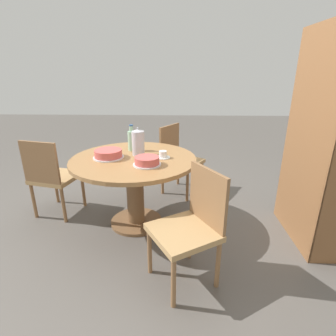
{
  "coord_description": "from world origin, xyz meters",
  "views": [
    {
      "loc": [
        2.32,
        0.41,
        1.47
      ],
      "look_at": [
        0.0,
        0.32,
        0.6
      ],
      "focal_mm": 28.0,
      "sensor_mm": 36.0,
      "label": 1
    }
  ],
  "objects_px": {
    "cake_second": "(147,161)",
    "cup_b": "(163,155)",
    "chair_c": "(52,175)",
    "coffee_pot": "(138,142)",
    "water_bottle": "(132,140)",
    "chair_a": "(191,225)",
    "cup_a": "(135,142)",
    "bookshelf": "(319,148)",
    "cake_main": "(108,154)",
    "chair_b": "(179,158)"
  },
  "relations": [
    {
      "from": "cake_second",
      "to": "cup_b",
      "type": "distance_m",
      "value": 0.24
    },
    {
      "from": "chair_c",
      "to": "coffee_pot",
      "type": "distance_m",
      "value": 0.99
    },
    {
      "from": "water_bottle",
      "to": "cake_second",
      "type": "bearing_deg",
      "value": 24.55
    },
    {
      "from": "coffee_pot",
      "to": "cup_b",
      "type": "height_order",
      "value": "coffee_pot"
    },
    {
      "from": "chair_a",
      "to": "chair_c",
      "type": "distance_m",
      "value": 1.64
    },
    {
      "from": "cake_second",
      "to": "water_bottle",
      "type": "bearing_deg",
      "value": -155.45
    },
    {
      "from": "water_bottle",
      "to": "cup_a",
      "type": "height_order",
      "value": "water_bottle"
    },
    {
      "from": "chair_a",
      "to": "coffee_pot",
      "type": "distance_m",
      "value": 1.03
    },
    {
      "from": "chair_c",
      "to": "cup_b",
      "type": "distance_m",
      "value": 1.2
    },
    {
      "from": "bookshelf",
      "to": "cake_main",
      "type": "xyz_separation_m",
      "value": [
        -0.15,
        -1.83,
        -0.12
      ]
    },
    {
      "from": "bookshelf",
      "to": "cake_second",
      "type": "distance_m",
      "value": 1.45
    },
    {
      "from": "cake_second",
      "to": "coffee_pot",
      "type": "bearing_deg",
      "value": -158.55
    },
    {
      "from": "cake_main",
      "to": "cup_a",
      "type": "bearing_deg",
      "value": 160.71
    },
    {
      "from": "cup_a",
      "to": "cup_b",
      "type": "xyz_separation_m",
      "value": [
        0.47,
        0.34,
        0.0
      ]
    },
    {
      "from": "chair_b",
      "to": "bookshelf",
      "type": "xyz_separation_m",
      "value": [
        0.94,
        1.17,
        0.41
      ]
    },
    {
      "from": "chair_a",
      "to": "bookshelf",
      "type": "distance_m",
      "value": 1.3
    },
    {
      "from": "cup_b",
      "to": "chair_c",
      "type": "bearing_deg",
      "value": -96.7
    },
    {
      "from": "bookshelf",
      "to": "coffee_pot",
      "type": "distance_m",
      "value": 1.58
    },
    {
      "from": "water_bottle",
      "to": "cake_second",
      "type": "height_order",
      "value": "water_bottle"
    },
    {
      "from": "cup_b",
      "to": "water_bottle",
      "type": "bearing_deg",
      "value": -125.99
    },
    {
      "from": "chair_a",
      "to": "water_bottle",
      "type": "relative_size",
      "value": 3.19
    },
    {
      "from": "chair_a",
      "to": "cake_main",
      "type": "relative_size",
      "value": 2.98
    },
    {
      "from": "cup_b",
      "to": "chair_b",
      "type": "bearing_deg",
      "value": 168.89
    },
    {
      "from": "cake_second",
      "to": "chair_b",
      "type": "bearing_deg",
      "value": 164.15
    },
    {
      "from": "water_bottle",
      "to": "cake_main",
      "type": "xyz_separation_m",
      "value": [
        0.26,
        -0.18,
        -0.07
      ]
    },
    {
      "from": "chair_b",
      "to": "chair_c",
      "type": "height_order",
      "value": "same"
    },
    {
      "from": "cake_main",
      "to": "cup_a",
      "type": "distance_m",
      "value": 0.52
    },
    {
      "from": "chair_b",
      "to": "cup_b",
      "type": "distance_m",
      "value": 0.84
    },
    {
      "from": "chair_c",
      "to": "cake_main",
      "type": "bearing_deg",
      "value": 179.75
    },
    {
      "from": "chair_a",
      "to": "water_bottle",
      "type": "distance_m",
      "value": 1.19
    },
    {
      "from": "cake_second",
      "to": "cup_a",
      "type": "distance_m",
      "value": 0.71
    },
    {
      "from": "cake_second",
      "to": "chair_c",
      "type": "bearing_deg",
      "value": -108.3
    },
    {
      "from": "chair_b",
      "to": "cake_main",
      "type": "bearing_deg",
      "value": 172.82
    },
    {
      "from": "cake_main",
      "to": "chair_c",
      "type": "bearing_deg",
      "value": -103.45
    },
    {
      "from": "chair_c",
      "to": "water_bottle",
      "type": "relative_size",
      "value": 3.19
    },
    {
      "from": "bookshelf",
      "to": "cake_main",
      "type": "distance_m",
      "value": 1.84
    },
    {
      "from": "chair_b",
      "to": "chair_c",
      "type": "bearing_deg",
      "value": 148.62
    },
    {
      "from": "cake_second",
      "to": "cup_b",
      "type": "xyz_separation_m",
      "value": [
        -0.2,
        0.13,
        -0.01
      ]
    },
    {
      "from": "coffee_pot",
      "to": "cup_b",
      "type": "relative_size",
      "value": 2.0
    },
    {
      "from": "bookshelf",
      "to": "chair_a",
      "type": "bearing_deg",
      "value": 117.76
    },
    {
      "from": "chair_a",
      "to": "cup_a",
      "type": "bearing_deg",
      "value": 174.39
    },
    {
      "from": "water_bottle",
      "to": "cup_a",
      "type": "bearing_deg",
      "value": -177.87
    },
    {
      "from": "coffee_pot",
      "to": "cake_second",
      "type": "relative_size",
      "value": 1.11
    },
    {
      "from": "chair_b",
      "to": "coffee_pot",
      "type": "relative_size",
      "value": 3.12
    },
    {
      "from": "chair_a",
      "to": "chair_c",
      "type": "height_order",
      "value": "same"
    },
    {
      "from": "chair_b",
      "to": "cake_second",
      "type": "distance_m",
      "value": 1.06
    },
    {
      "from": "chair_b",
      "to": "cup_b",
      "type": "height_order",
      "value": "chair_b"
    },
    {
      "from": "cake_second",
      "to": "cup_a",
      "type": "xyz_separation_m",
      "value": [
        -0.68,
        -0.21,
        -0.01
      ]
    },
    {
      "from": "chair_a",
      "to": "cup_b",
      "type": "height_order",
      "value": "chair_a"
    },
    {
      "from": "water_bottle",
      "to": "cake_main",
      "type": "height_order",
      "value": "water_bottle"
    }
  ]
}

